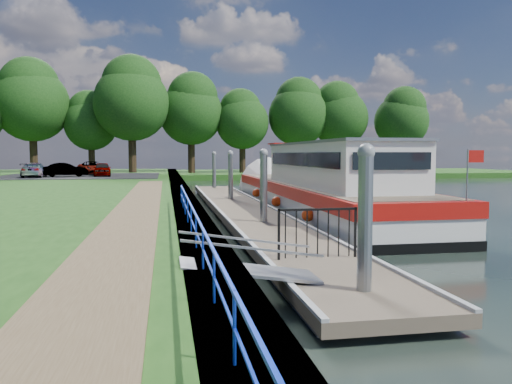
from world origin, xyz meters
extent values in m
plane|color=black|center=(0.00, 0.00, 0.00)|extent=(160.00, 160.00, 0.00)
cube|color=#473D2D|center=(-2.55, 15.00, 0.39)|extent=(1.10, 90.00, 0.78)
cube|color=#1E4915|center=(12.00, 52.00, 0.30)|extent=(60.00, 18.00, 0.60)
cube|color=brown|center=(-4.40, 8.00, 0.80)|extent=(1.60, 40.00, 0.05)
cube|color=black|center=(-11.00, 38.00, 0.81)|extent=(14.00, 12.00, 0.06)
cube|color=#0C2DBF|center=(-2.75, 3.00, 1.48)|extent=(0.04, 18.00, 0.04)
cube|color=#0C2DBF|center=(-2.75, 3.00, 1.12)|extent=(0.03, 18.00, 0.03)
cylinder|color=#0C2DBF|center=(-2.75, -4.00, 1.14)|extent=(0.04, 0.04, 0.72)
cylinder|color=#0C2DBF|center=(-2.75, -2.00, 1.14)|extent=(0.04, 0.04, 0.72)
cylinder|color=#0C2DBF|center=(-2.75, 0.00, 1.14)|extent=(0.04, 0.04, 0.72)
cylinder|color=#0C2DBF|center=(-2.75, 2.00, 1.14)|extent=(0.04, 0.04, 0.72)
cylinder|color=#0C2DBF|center=(-2.75, 4.00, 1.14)|extent=(0.04, 0.04, 0.72)
cylinder|color=#0C2DBF|center=(-2.75, 6.00, 1.14)|extent=(0.04, 0.04, 0.72)
cylinder|color=#0C2DBF|center=(-2.75, 8.00, 1.14)|extent=(0.04, 0.04, 0.72)
cylinder|color=#0C2DBF|center=(-2.75, 10.00, 1.14)|extent=(0.04, 0.04, 0.72)
cylinder|color=#0C2DBF|center=(-2.75, 12.00, 1.14)|extent=(0.04, 0.04, 0.72)
cube|color=brown|center=(0.00, 13.00, 0.28)|extent=(2.50, 30.00, 0.24)
cube|color=#9EA0A3|center=(0.00, 1.00, 0.05)|extent=(2.30, 5.00, 0.30)
cube|color=#9EA0A3|center=(0.00, 9.00, 0.05)|extent=(2.30, 5.00, 0.30)
cube|color=#9EA0A3|center=(0.00, 17.00, 0.05)|extent=(2.30, 5.00, 0.30)
cube|color=#9EA0A3|center=(0.00, 25.00, 0.05)|extent=(2.30, 5.00, 0.30)
cube|color=#9EA0A3|center=(1.19, 13.00, 0.43)|extent=(0.12, 30.00, 0.06)
cube|color=#9EA0A3|center=(-1.19, 13.00, 0.43)|extent=(0.12, 30.00, 0.06)
cylinder|color=gray|center=(0.00, -0.50, 1.10)|extent=(0.26, 0.26, 3.40)
sphere|color=gray|center=(0.00, -0.50, 2.80)|extent=(0.30, 0.30, 0.30)
cylinder|color=gray|center=(0.00, 8.50, 1.10)|extent=(0.26, 0.26, 3.40)
sphere|color=gray|center=(0.00, 8.50, 2.80)|extent=(0.30, 0.30, 0.30)
cylinder|color=gray|center=(0.00, 17.50, 1.10)|extent=(0.26, 0.26, 3.40)
sphere|color=gray|center=(0.00, 17.50, 2.80)|extent=(0.30, 0.30, 0.30)
cylinder|color=gray|center=(0.00, 26.50, 1.10)|extent=(0.26, 0.26, 3.40)
sphere|color=gray|center=(0.00, 26.50, 2.80)|extent=(0.30, 0.30, 0.30)
cube|color=#A5A8AD|center=(-1.85, 0.50, 0.60)|extent=(2.58, 1.00, 0.43)
cube|color=#A5A8AD|center=(-1.85, 0.02, 1.10)|extent=(2.58, 0.04, 0.41)
cube|color=#A5A8AD|center=(-1.85, 0.98, 1.10)|extent=(2.58, 0.04, 0.41)
cube|color=black|center=(-0.90, 2.20, 0.98)|extent=(0.05, 0.05, 1.15)
cube|color=black|center=(0.90, 2.20, 0.98)|extent=(0.05, 0.05, 1.15)
cube|color=black|center=(0.00, 2.20, 1.52)|extent=(1.85, 0.05, 0.05)
cube|color=black|center=(-0.75, 2.20, 0.98)|extent=(0.02, 0.02, 1.10)
cube|color=black|center=(-0.50, 2.20, 0.98)|extent=(0.02, 0.02, 1.10)
cube|color=black|center=(-0.25, 2.20, 0.98)|extent=(0.02, 0.02, 1.10)
cube|color=black|center=(0.00, 2.20, 0.98)|extent=(0.02, 0.02, 1.10)
cube|color=black|center=(0.25, 2.20, 0.98)|extent=(0.02, 0.02, 1.10)
cube|color=black|center=(0.50, 2.20, 0.98)|extent=(0.02, 0.02, 1.10)
cube|color=black|center=(0.75, 2.20, 0.98)|extent=(0.02, 0.02, 1.10)
cube|color=black|center=(3.60, 14.06, 0.02)|extent=(4.00, 20.00, 0.55)
cube|color=silver|center=(3.60, 14.06, 0.62)|extent=(3.96, 19.90, 0.65)
cube|color=#A7100B|center=(3.60, 14.06, 1.18)|extent=(4.04, 20.00, 0.48)
cube|color=brown|center=(3.60, 14.06, 1.42)|extent=(3.68, 19.20, 0.04)
cone|color=silver|center=(3.60, 24.46, 0.55)|extent=(4.00, 1.50, 4.00)
cube|color=silver|center=(3.60, 11.56, 2.30)|extent=(3.00, 11.00, 1.75)
cube|color=gray|center=(3.60, 11.56, 3.22)|extent=(3.10, 11.20, 0.10)
cube|color=black|center=(2.08, 11.56, 2.55)|extent=(0.04, 10.00, 0.55)
cube|color=black|center=(5.12, 11.56, 2.55)|extent=(0.04, 10.00, 0.55)
cube|color=black|center=(3.60, 17.11, 2.55)|extent=(2.60, 0.04, 0.55)
cube|color=black|center=(3.60, 6.01, 2.55)|extent=(2.60, 0.04, 0.55)
cube|color=#A7100B|center=(3.60, 16.76, 3.30)|extent=(3.20, 1.60, 0.06)
cylinder|color=gray|center=(5.10, 4.36, 2.15)|extent=(0.05, 0.05, 1.50)
cube|color=#A7100B|center=(5.35, 4.36, 2.70)|extent=(0.50, 0.02, 0.35)
sphere|color=red|center=(1.48, 8.06, 0.65)|extent=(0.44, 0.44, 0.44)
sphere|color=red|center=(1.48, 13.06, 0.65)|extent=(0.44, 0.44, 0.44)
sphere|color=red|center=(1.48, 18.06, 0.65)|extent=(0.44, 0.44, 0.44)
imported|color=#594C47|center=(2.40, 7.61, 2.30)|extent=(0.44, 0.65, 1.72)
cylinder|color=#332316|center=(-17.49, 49.36, 2.70)|extent=(0.83, 0.83, 4.21)
sphere|color=#12330F|center=(-17.49, 49.36, 8.08)|extent=(7.95, 7.95, 7.95)
sphere|color=#12330F|center=(-17.71, 49.47, 10.07)|extent=(6.31, 6.31, 6.31)
cylinder|color=#332316|center=(-11.50, 49.87, 2.15)|extent=(0.70, 0.70, 3.10)
sphere|color=#12330F|center=(-11.50, 49.87, 6.11)|extent=(5.85, 5.85, 5.85)
sphere|color=#12330F|center=(-11.67, 50.04, 7.57)|extent=(4.65, 4.65, 4.65)
cylinder|color=#332316|center=(-6.89, 47.36, 2.75)|extent=(0.84, 0.84, 4.29)
sphere|color=#12330F|center=(-6.89, 47.36, 8.23)|extent=(8.10, 8.10, 8.10)
sphere|color=#12330F|center=(-6.84, 47.51, 10.25)|extent=(6.44, 6.44, 6.44)
cylinder|color=#332316|center=(-0.41, 49.36, 2.52)|extent=(0.79, 0.79, 3.83)
sphere|color=#12330F|center=(-0.41, 49.36, 7.42)|extent=(7.24, 7.24, 7.24)
sphere|color=#12330F|center=(-0.22, 49.13, 9.23)|extent=(5.75, 5.75, 5.75)
cylinder|color=#332316|center=(5.49, 49.09, 2.23)|extent=(0.72, 0.72, 3.26)
sphere|color=#12330F|center=(5.49, 49.09, 6.40)|extent=(6.16, 6.16, 6.16)
sphere|color=#12330F|center=(5.30, 49.34, 7.93)|extent=(4.89, 4.89, 4.89)
cylinder|color=#332316|center=(12.25, 49.38, 2.49)|extent=(0.78, 0.78, 3.77)
sphere|color=#12330F|center=(12.25, 49.38, 7.31)|extent=(7.13, 7.13, 7.13)
sphere|color=#12330F|center=(12.38, 49.62, 9.09)|extent=(5.66, 5.66, 5.66)
cylinder|color=#332316|center=(17.42, 49.40, 2.42)|extent=(0.77, 0.77, 3.65)
sphere|color=#12330F|center=(17.42, 49.40, 7.09)|extent=(6.89, 6.89, 6.89)
sphere|color=#12330F|center=(17.07, 49.41, 8.81)|extent=(5.47, 5.47, 5.47)
cylinder|color=#332316|center=(24.52, 47.52, 2.30)|extent=(0.74, 0.74, 3.41)
sphere|color=#12330F|center=(24.52, 47.52, 6.66)|extent=(6.43, 6.43, 6.43)
sphere|color=#12330F|center=(24.75, 47.30, 8.26)|extent=(5.11, 5.11, 5.11)
imported|color=#999999|center=(-8.83, 36.87, 1.44)|extent=(1.78, 3.68, 1.21)
imported|color=#999999|center=(-11.74, 36.16, 1.43)|extent=(3.80, 2.08, 1.19)
imported|color=#999999|center=(-14.20, 35.97, 1.44)|extent=(1.91, 4.23, 1.20)
imported|color=#999999|center=(-10.25, 41.13, 1.45)|extent=(3.49, 4.87, 1.23)
camera|label=1|loc=(-3.37, -8.53, 2.76)|focal=35.00mm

